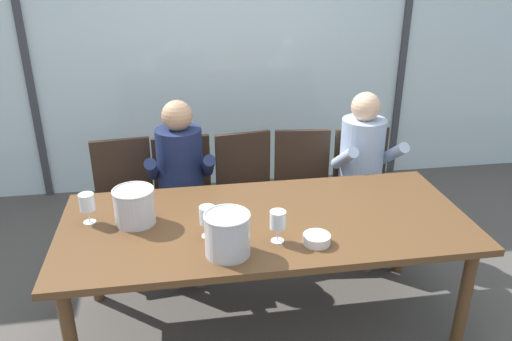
{
  "coord_description": "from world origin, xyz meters",
  "views": [
    {
      "loc": [
        -0.45,
        -2.46,
        2.12
      ],
      "look_at": [
        0.0,
        0.35,
        0.87
      ],
      "focal_mm": 35.67,
      "sensor_mm": 36.0,
      "label": 1
    }
  ],
  "objects_px": {
    "chair_right_of_center": "(303,180)",
    "wine_glass_near_bucket": "(207,217)",
    "chair_center": "(247,184)",
    "ice_bucket_secondary": "(227,234)",
    "chair_near_window_right": "(364,178)",
    "person_pale_blue_shirt": "(366,164)",
    "person_navy_polo": "(181,176)",
    "tasting_bowl": "(317,239)",
    "wine_glass_by_left_taster": "(278,220)",
    "chair_left_of_center": "(184,189)",
    "wine_glass_center_pour": "(87,203)",
    "dining_table": "(266,230)",
    "ice_bucket_primary": "(134,206)",
    "chair_near_curtain": "(125,192)"
  },
  "relations": [
    {
      "from": "chair_right_of_center",
      "to": "wine_glass_near_bucket",
      "type": "relative_size",
      "value": 5.03
    },
    {
      "from": "chair_center",
      "to": "ice_bucket_secondary",
      "type": "distance_m",
      "value": 1.32
    },
    {
      "from": "chair_near_window_right",
      "to": "ice_bucket_secondary",
      "type": "height_order",
      "value": "ice_bucket_secondary"
    },
    {
      "from": "person_pale_blue_shirt",
      "to": "ice_bucket_secondary",
      "type": "xyz_separation_m",
      "value": [
        -1.13,
        -1.09,
        0.15
      ]
    },
    {
      "from": "person_navy_polo",
      "to": "tasting_bowl",
      "type": "xyz_separation_m",
      "value": [
        0.67,
        -1.06,
        0.06
      ]
    },
    {
      "from": "tasting_bowl",
      "to": "wine_glass_by_left_taster",
      "type": "height_order",
      "value": "wine_glass_by_left_taster"
    },
    {
      "from": "chair_left_of_center",
      "to": "chair_center",
      "type": "xyz_separation_m",
      "value": [
        0.47,
        0.01,
        0.0
      ]
    },
    {
      "from": "chair_right_of_center",
      "to": "wine_glass_center_pour",
      "type": "height_order",
      "value": "wine_glass_center_pour"
    },
    {
      "from": "person_pale_blue_shirt",
      "to": "wine_glass_center_pour",
      "type": "distance_m",
      "value": 1.97
    },
    {
      "from": "person_pale_blue_shirt",
      "to": "tasting_bowl",
      "type": "height_order",
      "value": "person_pale_blue_shirt"
    },
    {
      "from": "chair_left_of_center",
      "to": "wine_glass_near_bucket",
      "type": "height_order",
      "value": "wine_glass_near_bucket"
    },
    {
      "from": "dining_table",
      "to": "tasting_bowl",
      "type": "height_order",
      "value": "tasting_bowl"
    },
    {
      "from": "chair_left_of_center",
      "to": "chair_right_of_center",
      "type": "bearing_deg",
      "value": -3.32
    },
    {
      "from": "chair_center",
      "to": "ice_bucket_primary",
      "type": "xyz_separation_m",
      "value": [
        -0.75,
        -0.85,
        0.32
      ]
    },
    {
      "from": "dining_table",
      "to": "chair_center",
      "type": "relative_size",
      "value": 2.61
    },
    {
      "from": "dining_table",
      "to": "person_pale_blue_shirt",
      "type": "distance_m",
      "value": 1.17
    },
    {
      "from": "chair_near_curtain",
      "to": "chair_right_of_center",
      "type": "relative_size",
      "value": 1.0
    },
    {
      "from": "chair_right_of_center",
      "to": "tasting_bowl",
      "type": "bearing_deg",
      "value": -94.76
    },
    {
      "from": "chair_near_curtain",
      "to": "wine_glass_by_left_taster",
      "type": "height_order",
      "value": "wine_glass_by_left_taster"
    },
    {
      "from": "chair_right_of_center",
      "to": "wine_glass_near_bucket",
      "type": "xyz_separation_m",
      "value": [
        -0.79,
        -1.05,
        0.33
      ]
    },
    {
      "from": "person_pale_blue_shirt",
      "to": "ice_bucket_secondary",
      "type": "relative_size",
      "value": 5.11
    },
    {
      "from": "chair_right_of_center",
      "to": "tasting_bowl",
      "type": "distance_m",
      "value": 1.26
    },
    {
      "from": "chair_center",
      "to": "person_navy_polo",
      "type": "bearing_deg",
      "value": -169.56
    },
    {
      "from": "wine_glass_by_left_taster",
      "to": "dining_table",
      "type": "bearing_deg",
      "value": 94.58
    },
    {
      "from": "chair_near_curtain",
      "to": "wine_glass_center_pour",
      "type": "relative_size",
      "value": 5.03
    },
    {
      "from": "chair_right_of_center",
      "to": "person_navy_polo",
      "type": "height_order",
      "value": "person_navy_polo"
    },
    {
      "from": "person_pale_blue_shirt",
      "to": "wine_glass_near_bucket",
      "type": "distance_m",
      "value": 1.52
    },
    {
      "from": "wine_glass_near_bucket",
      "to": "dining_table",
      "type": "bearing_deg",
      "value": 21.01
    },
    {
      "from": "dining_table",
      "to": "wine_glass_center_pour",
      "type": "xyz_separation_m",
      "value": [
        -0.97,
        0.13,
        0.18
      ]
    },
    {
      "from": "chair_left_of_center",
      "to": "chair_near_window_right",
      "type": "bearing_deg",
      "value": -4.72
    },
    {
      "from": "person_pale_blue_shirt",
      "to": "wine_glass_near_bucket",
      "type": "xyz_separation_m",
      "value": [
        -1.21,
        -0.9,
        0.16
      ]
    },
    {
      "from": "chair_near_curtain",
      "to": "person_navy_polo",
      "type": "bearing_deg",
      "value": -27.06
    },
    {
      "from": "chair_near_curtain",
      "to": "person_navy_polo",
      "type": "height_order",
      "value": "person_navy_polo"
    },
    {
      "from": "chair_near_curtain",
      "to": "chair_right_of_center",
      "type": "bearing_deg",
      "value": -5.86
    },
    {
      "from": "dining_table",
      "to": "person_pale_blue_shirt",
      "type": "xyz_separation_m",
      "value": [
        0.88,
        0.77,
        0.03
      ]
    },
    {
      "from": "chair_near_curtain",
      "to": "chair_right_of_center",
      "type": "xyz_separation_m",
      "value": [
        1.32,
        -0.01,
        0.0
      ]
    },
    {
      "from": "chair_near_curtain",
      "to": "chair_left_of_center",
      "type": "xyz_separation_m",
      "value": [
        0.43,
        -0.02,
        0.0
      ]
    },
    {
      "from": "chair_near_window_right",
      "to": "ice_bucket_secondary",
      "type": "distance_m",
      "value": 1.71
    },
    {
      "from": "person_navy_polo",
      "to": "tasting_bowl",
      "type": "height_order",
      "value": "person_navy_polo"
    },
    {
      "from": "ice_bucket_primary",
      "to": "wine_glass_near_bucket",
      "type": "height_order",
      "value": "ice_bucket_primary"
    },
    {
      "from": "tasting_bowl",
      "to": "wine_glass_center_pour",
      "type": "relative_size",
      "value": 0.82
    },
    {
      "from": "wine_glass_near_bucket",
      "to": "chair_near_window_right",
      "type": "bearing_deg",
      "value": 39.07
    },
    {
      "from": "chair_left_of_center",
      "to": "wine_glass_by_left_taster",
      "type": "xyz_separation_m",
      "value": [
        0.46,
        -1.16,
        0.33
      ]
    },
    {
      "from": "chair_left_of_center",
      "to": "chair_right_of_center",
      "type": "relative_size",
      "value": 1.0
    },
    {
      "from": "chair_near_curtain",
      "to": "person_pale_blue_shirt",
      "type": "bearing_deg",
      "value": -10.64
    },
    {
      "from": "ice_bucket_primary",
      "to": "wine_glass_by_left_taster",
      "type": "distance_m",
      "value": 0.8
    },
    {
      "from": "chair_left_of_center",
      "to": "person_pale_blue_shirt",
      "type": "xyz_separation_m",
      "value": [
        1.32,
        -0.15,
        0.17
      ]
    },
    {
      "from": "person_pale_blue_shirt",
      "to": "chair_near_curtain",
      "type": "bearing_deg",
      "value": 169.98
    },
    {
      "from": "wine_glass_by_left_taster",
      "to": "wine_glass_near_bucket",
      "type": "distance_m",
      "value": 0.37
    },
    {
      "from": "chair_near_curtain",
      "to": "wine_glass_center_pour",
      "type": "xyz_separation_m",
      "value": [
        -0.11,
        -0.81,
        0.33
      ]
    }
  ]
}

